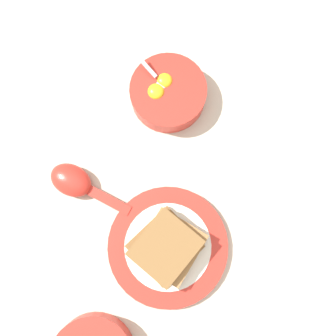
{
  "coord_description": "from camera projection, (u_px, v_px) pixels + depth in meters",
  "views": [
    {
      "loc": [
        0.06,
        -0.07,
        0.72
      ],
      "look_at": [
        0.13,
        0.03,
        0.02
      ],
      "focal_mm": 42.0,
      "sensor_mm": 36.0,
      "label": 1
    }
  ],
  "objects": [
    {
      "name": "soup_spoon",
      "position": [
        76.0,
        183.0,
        0.71
      ],
      "size": [
        0.1,
        0.16,
        0.04
      ],
      "color": "red",
      "rests_on": "ground_plane"
    },
    {
      "name": "egg_bowl",
      "position": [
        168.0,
        93.0,
        0.73
      ],
      "size": [
        0.14,
        0.15,
        0.08
      ],
      "color": "red",
      "rests_on": "ground_plane"
    },
    {
      "name": "toast_plate",
      "position": [
        168.0,
        247.0,
        0.7
      ],
      "size": [
        0.21,
        0.21,
        0.02
      ],
      "color": "red",
      "rests_on": "ground_plane"
    },
    {
      "name": "toast_sandwich",
      "position": [
        167.0,
        247.0,
        0.67
      ],
      "size": [
        0.13,
        0.13,
        0.04
      ],
      "color": "brown",
      "rests_on": "toast_plate"
    },
    {
      "name": "ground_plane",
      "position": [
        119.0,
        224.0,
        0.72
      ],
      "size": [
        3.0,
        3.0,
        0.0
      ],
      "primitive_type": "plane",
      "color": "beige"
    }
  ]
}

